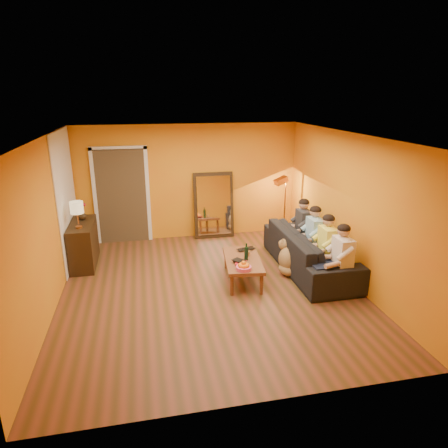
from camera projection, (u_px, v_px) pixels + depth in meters
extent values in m
cube|color=brown|center=(210.00, 289.00, 6.93)|extent=(5.00, 5.50, 0.00)
cube|color=white|center=(208.00, 136.00, 6.11)|extent=(5.00, 5.50, 0.00)
cube|color=orange|center=(189.00, 182.00, 9.08)|extent=(5.00, 0.00, 2.60)
cube|color=orange|center=(47.00, 227.00, 6.03)|extent=(0.00, 5.50, 2.60)
cube|color=orange|center=(349.00, 209.00, 7.00)|extent=(0.00, 5.50, 2.60)
cube|color=white|center=(67.00, 199.00, 7.66)|extent=(0.02, 1.90, 2.58)
cube|color=#3F2D19|center=(122.00, 195.00, 8.94)|extent=(1.06, 0.30, 2.10)
cube|color=white|center=(95.00, 198.00, 8.72)|extent=(0.08, 0.06, 2.20)
cube|color=white|center=(148.00, 195.00, 8.94)|extent=(0.08, 0.06, 2.20)
cube|color=white|center=(118.00, 148.00, 8.49)|extent=(1.22, 0.06, 0.08)
cube|color=#312010|center=(214.00, 205.00, 9.24)|extent=(0.92, 0.27, 1.51)
cube|color=white|center=(214.00, 206.00, 9.20)|extent=(0.78, 0.21, 1.35)
cube|color=#312010|center=(84.00, 244.00, 7.80)|extent=(0.44, 1.18, 0.85)
imported|color=black|center=(309.00, 251.00, 7.60)|extent=(2.59, 1.01, 0.76)
cylinder|color=black|center=(246.00, 252.00, 7.03)|extent=(0.07, 0.07, 0.31)
imported|color=#B27F3F|center=(248.00, 253.00, 7.23)|extent=(0.12, 0.12, 0.09)
imported|color=black|center=(247.00, 250.00, 7.47)|extent=(0.40, 0.31, 0.03)
imported|color=#312010|center=(236.00, 264.00, 6.89)|extent=(0.22, 0.27, 0.02)
imported|color=#A5121E|center=(236.00, 262.00, 6.89)|extent=(0.25, 0.28, 0.02)
imported|color=black|center=(236.00, 262.00, 6.87)|extent=(0.25, 0.26, 0.02)
imported|color=#312010|center=(82.00, 215.00, 7.87)|extent=(0.17, 0.17, 0.17)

